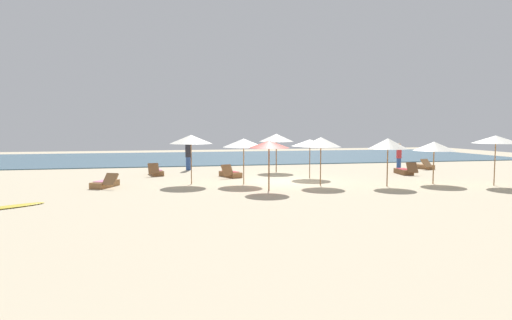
% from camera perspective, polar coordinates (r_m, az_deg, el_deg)
% --- Properties ---
extents(ground_plane, '(60.00, 60.00, 0.00)m').
position_cam_1_polar(ground_plane, '(21.47, 3.50, -2.88)').
color(ground_plane, '#BCAD8E').
extents(ocean_water, '(48.00, 16.00, 0.06)m').
position_cam_1_polar(ocean_water, '(38.04, -3.46, 0.37)').
color(ocean_water, '#3D6075').
rests_on(ocean_water, ground_plane).
extents(umbrella_0, '(1.77, 1.77, 2.20)m').
position_cam_1_polar(umbrella_0, '(20.50, 17.02, 2.08)').
color(umbrella_0, brown).
rests_on(umbrella_0, ground_plane).
extents(umbrella_1, '(2.04, 2.04, 2.32)m').
position_cam_1_polar(umbrella_1, '(22.72, 29.10, 2.39)').
color(umbrella_1, olive).
rests_on(umbrella_1, ground_plane).
extents(umbrella_2, '(2.05, 2.05, 2.29)m').
position_cam_1_polar(umbrella_2, '(25.90, 2.70, 2.95)').
color(umbrella_2, brown).
rests_on(umbrella_2, ground_plane).
extents(umbrella_3, '(1.96, 1.96, 2.05)m').
position_cam_1_polar(umbrella_3, '(23.02, 7.13, 2.27)').
color(umbrella_3, brown).
rests_on(umbrella_3, ground_plane).
extents(umbrella_4, '(1.97, 1.97, 2.16)m').
position_cam_1_polar(umbrella_4, '(20.42, -1.64, 2.26)').
color(umbrella_4, olive).
rests_on(umbrella_4, ground_plane).
extents(umbrella_5, '(2.00, 2.00, 2.34)m').
position_cam_1_polar(umbrella_5, '(20.61, -8.58, 2.71)').
color(umbrella_5, brown).
rests_on(umbrella_5, ground_plane).
extents(umbrella_6, '(1.75, 1.75, 2.14)m').
position_cam_1_polar(umbrella_6, '(18.29, 1.72, 2.07)').
color(umbrella_6, olive).
rests_on(umbrella_6, ground_plane).
extents(umbrella_7, '(1.86, 1.86, 2.24)m').
position_cam_1_polar(umbrella_7, '(20.11, 8.56, 2.35)').
color(umbrella_7, brown).
rests_on(umbrella_7, ground_plane).
extents(umbrella_8, '(1.95, 1.95, 2.01)m').
position_cam_1_polar(umbrella_8, '(22.19, 22.46, 1.68)').
color(umbrella_8, olive).
rests_on(umbrella_8, ground_plane).
extents(lounger_0, '(1.27, 1.78, 0.69)m').
position_cam_1_polar(lounger_0, '(20.59, -19.26, -2.94)').
color(lounger_0, olive).
rests_on(lounger_0, ground_plane).
extents(lounger_1, '(0.89, 1.73, 0.73)m').
position_cam_1_polar(lounger_1, '(24.87, -13.07, -1.57)').
color(lounger_1, brown).
rests_on(lounger_1, ground_plane).
extents(lounger_2, '(0.83, 1.73, 0.73)m').
position_cam_1_polar(lounger_2, '(26.16, 19.00, -1.40)').
color(lounger_2, brown).
rests_on(lounger_2, ground_plane).
extents(lounger_3, '(1.17, 1.75, 0.73)m').
position_cam_1_polar(lounger_3, '(23.40, -3.44, -1.83)').
color(lounger_3, brown).
rests_on(lounger_3, ground_plane).
extents(lounger_4, '(0.99, 1.79, 0.67)m').
position_cam_1_polar(lounger_4, '(29.92, 21.16, -0.77)').
color(lounger_4, olive).
rests_on(lounger_4, ground_plane).
extents(person_0, '(0.44, 0.44, 1.90)m').
position_cam_1_polar(person_0, '(27.29, -8.94, 0.68)').
color(person_0, '#2D4C8C').
rests_on(person_0, ground_plane).
extents(person_1, '(0.45, 0.45, 1.68)m').
position_cam_1_polar(person_1, '(28.71, 18.35, 0.47)').
color(person_1, '#2D4C8C').
rests_on(person_1, ground_plane).
extents(surfboard, '(2.14, 1.75, 0.07)m').
position_cam_1_polar(surfboard, '(16.85, -29.75, -5.37)').
color(surfboard, gold).
rests_on(surfboard, ground_plane).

